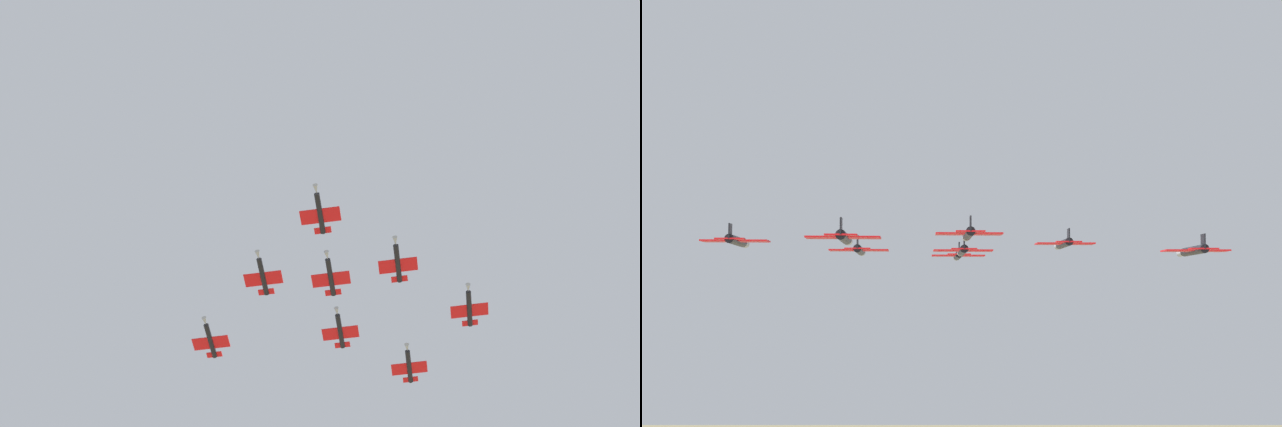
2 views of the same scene
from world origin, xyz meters
TOP-DOWN VIEW (x-y plane):
  - jet_lead at (-17.17, 0.60)m, footprint 8.82×11.13m
  - jet_port_inner at (-37.03, -4.81)m, footprint 8.82×11.13m
  - jet_starboard_inner at (-11.75, -19.26)m, footprint 8.82×11.13m
  - jet_port_outer at (-25.12, -13.30)m, footprint 8.82×11.13m
  - jet_starboard_outer at (-56.89, -10.23)m, footprint 8.82×11.13m
  - jet_center_rear at (-6.34, -39.12)m, footprint 8.82×11.13m
  - jet_port_trail at (-33.06, -27.20)m, footprint 8.82×11.13m
  - jet_starboard_trail at (-51.48, -30.09)m, footprint 8.82×11.13m

SIDE VIEW (x-z plane):
  - jet_center_rear at x=-6.34m, z-range 131.96..134.39m
  - jet_port_outer at x=-25.12m, z-range 132.58..135.01m
  - jet_starboard_trail at x=-51.48m, z-range 132.59..135.02m
  - jet_lead at x=-17.17m, z-range 132.61..135.04m
  - jet_port_inner at x=-37.03m, z-range 132.67..135.10m
  - jet_starboard_outer at x=-56.89m, z-range 133.05..135.48m
  - jet_starboard_inner at x=-11.75m, z-range 133.67..136.09m
  - jet_port_trail at x=-33.06m, z-range 133.83..136.26m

